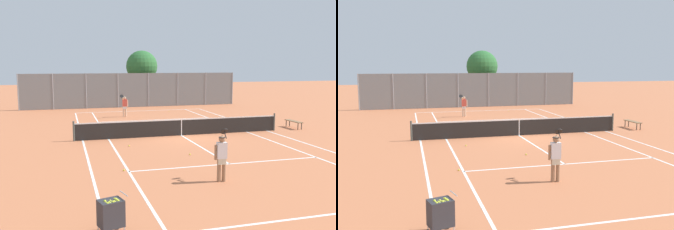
% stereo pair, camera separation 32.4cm
% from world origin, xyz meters
% --- Properties ---
extents(ground_plane, '(120.00, 120.00, 0.00)m').
position_xyz_m(ground_plane, '(0.00, 0.00, 0.00)').
color(ground_plane, '#C67047').
extents(court_line_markings, '(11.10, 23.90, 0.01)m').
position_xyz_m(court_line_markings, '(0.00, 0.00, 0.00)').
color(court_line_markings, white).
rests_on(court_line_markings, ground).
extents(tennis_net, '(12.00, 0.10, 1.07)m').
position_xyz_m(tennis_net, '(0.00, 0.00, 0.51)').
color(tennis_net, '#474C47').
rests_on(tennis_net, ground).
extents(ball_cart, '(0.73, 0.62, 0.96)m').
position_xyz_m(ball_cart, '(-5.42, -11.50, 0.53)').
color(ball_cart, '#2D2D33').
rests_on(ball_cart, ground).
extents(player_near_side, '(0.71, 0.72, 1.77)m').
position_xyz_m(player_near_side, '(-1.24, -8.42, 0.93)').
color(player_near_side, '#936B4C').
rests_on(player_near_side, ground).
extents(player_far_left, '(0.71, 0.72, 1.77)m').
position_xyz_m(player_far_left, '(-1.89, 8.49, 0.93)').
color(player_far_left, beige).
rests_on(player_far_left, ground).
extents(loose_tennis_ball_0, '(0.07, 0.07, 0.07)m').
position_xyz_m(loose_tennis_ball_0, '(-3.36, -2.03, 0.03)').
color(loose_tennis_ball_0, '#D1DB33').
rests_on(loose_tennis_ball_0, ground).
extents(loose_tennis_ball_1, '(0.07, 0.07, 0.07)m').
position_xyz_m(loose_tennis_ball_1, '(-1.04, -4.52, 0.03)').
color(loose_tennis_ball_1, '#D1DB33').
rests_on(loose_tennis_ball_1, ground).
extents(loose_tennis_ball_2, '(0.07, 0.07, 0.07)m').
position_xyz_m(loose_tennis_ball_2, '(2.32, 10.78, 0.03)').
color(loose_tennis_ball_2, '#D1DB33').
rests_on(loose_tennis_ball_2, ground).
extents(loose_tennis_ball_3, '(0.07, 0.07, 0.07)m').
position_xyz_m(loose_tennis_ball_3, '(-4.29, -6.25, 0.03)').
color(loose_tennis_ball_3, '#D1DB33').
rests_on(loose_tennis_ball_3, ground).
extents(courtside_bench, '(0.36, 1.50, 0.47)m').
position_xyz_m(courtside_bench, '(7.67, 0.49, 0.41)').
color(courtside_bench, olive).
rests_on(courtside_bench, ground).
extents(back_fence, '(20.54, 0.08, 3.23)m').
position_xyz_m(back_fence, '(0.00, 14.99, 1.62)').
color(back_fence, gray).
rests_on(back_fence, ground).
extents(tree_behind_left, '(3.17, 3.17, 5.43)m').
position_xyz_m(tree_behind_left, '(1.46, 17.61, 3.73)').
color(tree_behind_left, brown).
rests_on(tree_behind_left, ground).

